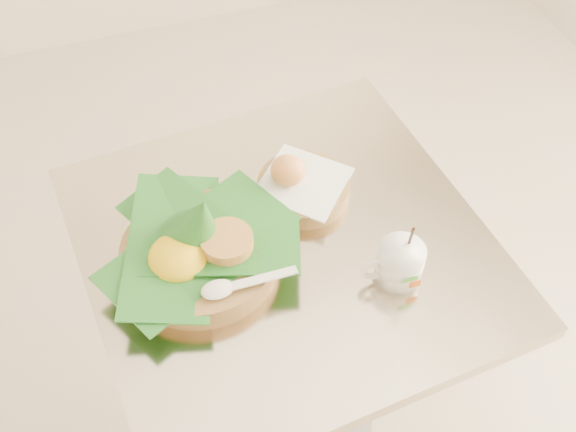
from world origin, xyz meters
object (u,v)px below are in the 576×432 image
object	(u,v)px
rice_basket	(199,248)
coffee_mug	(399,262)
cafe_table	(285,310)
bread_basket	(301,185)

from	to	relation	value
rice_basket	coffee_mug	xyz separation A→B (m)	(0.31, -0.13, -0.01)
cafe_table	rice_basket	distance (m)	0.31
cafe_table	bread_basket	distance (m)	0.27
cafe_table	rice_basket	xyz separation A→B (m)	(-0.15, 0.00, 0.27)
rice_basket	coffee_mug	size ratio (longest dim) A/B	2.42
cafe_table	bread_basket	world-z (taller)	bread_basket
cafe_table	coffee_mug	bearing A→B (deg)	-39.47
rice_basket	coffee_mug	world-z (taller)	rice_basket
cafe_table	bread_basket	bearing A→B (deg)	56.82
bread_basket	cafe_table	bearing A→B (deg)	-123.18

